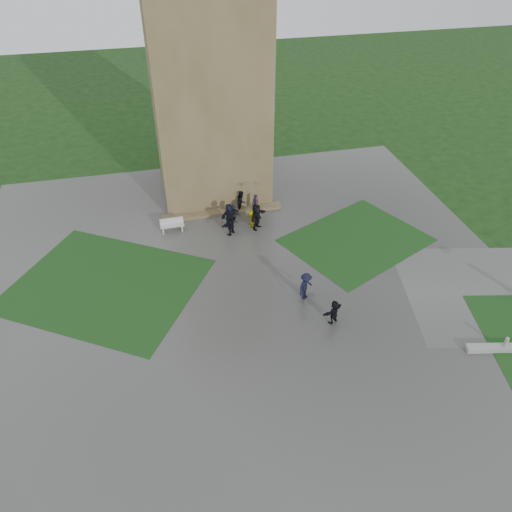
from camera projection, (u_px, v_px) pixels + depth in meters
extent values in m
plane|color=black|center=(254.00, 307.00, 29.37)|extent=(120.00, 120.00, 0.00)
cube|color=#3B3A38|center=(246.00, 285.00, 30.92)|extent=(34.00, 34.00, 0.02)
cube|color=#133613|center=(106.00, 285.00, 30.93)|extent=(14.10, 13.46, 0.01)
cube|color=#133613|center=(356.00, 240.00, 34.77)|extent=(11.12, 10.15, 0.01)
cube|color=brown|center=(207.00, 75.00, 35.62)|extent=(8.00, 8.00, 18.00)
cube|color=brown|center=(222.00, 212.00, 37.54)|extent=(9.00, 0.80, 0.22)
cylinder|color=gray|center=(505.00, 344.00, 26.40)|extent=(0.20, 0.20, 0.90)
cube|color=#BBBBB6|center=(172.00, 225.00, 35.38)|extent=(1.68, 0.53, 0.07)
cube|color=#BBBBB6|center=(163.00, 230.00, 35.41)|extent=(0.10, 0.45, 0.47)
cube|color=#BBBBB6|center=(182.00, 227.00, 35.66)|extent=(0.10, 0.45, 0.47)
cube|color=#BBBBB6|center=(171.00, 221.00, 35.42)|extent=(1.67, 0.08, 0.45)
imported|color=black|center=(255.00, 215.00, 36.06)|extent=(0.73, 1.43, 1.47)
imported|color=black|center=(255.00, 204.00, 37.13)|extent=(0.66, 0.68, 1.56)
imported|color=black|center=(241.00, 201.00, 37.43)|extent=(0.69, 0.91, 1.66)
imported|color=#3B3B3F|center=(234.00, 212.00, 36.32)|extent=(0.88, 1.46, 1.48)
imported|color=black|center=(229.00, 215.00, 35.82)|extent=(1.68, 1.33, 1.74)
imported|color=black|center=(231.00, 224.00, 34.92)|extent=(1.52, 1.52, 1.70)
imported|color=#CEC80C|center=(252.00, 219.00, 35.66)|extent=(0.67, 1.40, 1.45)
imported|color=black|center=(257.00, 217.00, 35.40)|extent=(1.71, 1.76, 1.95)
imported|color=#E35D6D|center=(257.00, 203.00, 34.69)|extent=(1.07, 1.07, 0.98)
imported|color=#633694|center=(255.00, 188.00, 36.31)|extent=(1.01, 1.01, 0.93)
imported|color=black|center=(241.00, 188.00, 36.76)|extent=(0.84, 0.84, 0.77)
imported|color=black|center=(306.00, 286.00, 29.45)|extent=(1.29, 1.19, 1.81)
imported|color=black|center=(334.00, 312.00, 27.90)|extent=(1.49, 1.10, 1.52)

